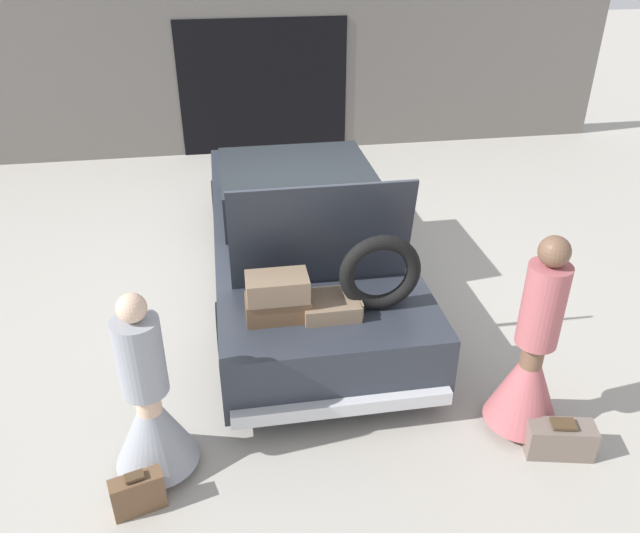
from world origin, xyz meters
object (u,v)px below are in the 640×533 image
at_px(person_right, 530,365).
at_px(suitcase_beside_right_person, 560,439).
at_px(person_left, 150,412).
at_px(suitcase_beside_left_person, 138,493).
at_px(car, 301,235).

xyz_separation_m(person_right, suitcase_beside_right_person, (0.17, -0.33, -0.48)).
relative_size(person_left, suitcase_beside_right_person, 2.85).
bearing_deg(person_left, suitcase_beside_left_person, -8.03).
bearing_deg(person_left, person_right, 97.00).
xyz_separation_m(car, suitcase_beside_right_person, (1.61, -2.91, -0.44)).
height_order(person_left, person_right, person_right).
relative_size(suitcase_beside_left_person, suitcase_beside_right_person, 0.71).
xyz_separation_m(person_right, suitcase_beside_left_person, (-2.99, -0.34, -0.47)).
bearing_deg(person_left, suitcase_beside_right_person, 90.86).
bearing_deg(person_right, person_left, 79.12).
height_order(car, person_right, car).
bearing_deg(suitcase_beside_left_person, person_right, 6.52).
xyz_separation_m(car, suitcase_beside_left_person, (-1.55, -2.92, -0.43)).
distance_m(person_right, suitcase_beside_left_person, 3.04).
bearing_deg(suitcase_beside_left_person, person_left, 74.20).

